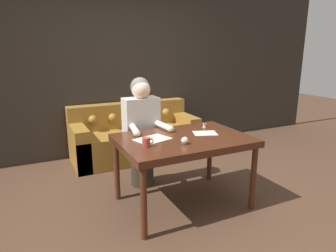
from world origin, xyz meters
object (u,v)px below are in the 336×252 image
object	(u,v)px
thread_spool	(204,125)
pin_cushion	(185,141)
person	(142,131)
mug	(146,142)
scissors	(152,138)
dining_table	(183,144)
couch	(134,138)

from	to	relation	value
thread_spool	pin_cushion	bearing A→B (deg)	-138.57
person	mug	xyz separation A→B (m)	(-0.24, -0.76, 0.11)
scissors	thread_spool	xyz separation A→B (m)	(0.72, 0.14, 0.02)
scissors	pin_cushion	bearing A→B (deg)	-55.29
scissors	mug	xyz separation A→B (m)	(-0.15, -0.23, 0.04)
dining_table	scissors	bearing A→B (deg)	162.06
couch	thread_spool	size ratio (longest dim) A/B	42.21
couch	mug	world-z (taller)	mug
person	mug	bearing A→B (deg)	-107.54
thread_spool	person	bearing A→B (deg)	148.41
pin_cushion	mug	bearing A→B (deg)	167.79
dining_table	pin_cushion	bearing A→B (deg)	-115.79
thread_spool	pin_cushion	distance (m)	0.68
couch	pin_cushion	world-z (taller)	pin_cushion
couch	dining_table	bearing A→B (deg)	-91.18
scissors	pin_cushion	distance (m)	0.37
scissors	person	bearing A→B (deg)	80.40
pin_cushion	scissors	bearing A→B (deg)	124.71
pin_cushion	dining_table	bearing A→B (deg)	64.21
pin_cushion	couch	bearing A→B (deg)	85.87
couch	mug	distance (m)	1.90
mug	couch	bearing A→B (deg)	74.28
dining_table	mug	bearing A→B (deg)	-164.63
mug	thread_spool	world-z (taller)	mug
scissors	mug	bearing A→B (deg)	-123.43
mug	pin_cushion	world-z (taller)	mug
dining_table	thread_spool	bearing A→B (deg)	30.80
couch	scissors	distance (m)	1.64
couch	scissors	bearing A→B (deg)	-102.69
dining_table	person	xyz separation A→B (m)	(-0.22, 0.64, 0.00)
thread_spool	dining_table	bearing A→B (deg)	-149.20
thread_spool	scissors	bearing A→B (deg)	-168.71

